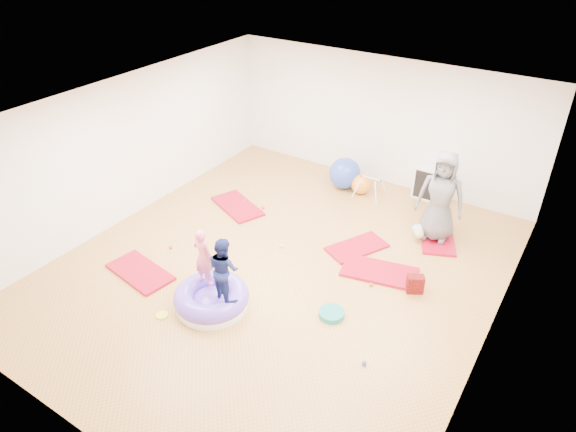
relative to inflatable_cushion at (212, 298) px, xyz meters
The scene contains 19 objects.
room 1.91m from the inflatable_cushion, 76.43° to the left, with size 7.01×8.01×2.81m.
gym_mat_front_left 1.58m from the inflatable_cushion, behind, with size 1.22×0.61×0.05m, color #A3172C.
gym_mat_mid_left 3.06m from the inflatable_cushion, 120.15° to the left, with size 1.23×0.62×0.05m, color #A3172C.
gym_mat_center_back 2.93m from the inflatable_cushion, 65.11° to the left, with size 1.11×0.55×0.05m, color #A3172C.
gym_mat_right 2.90m from the inflatable_cushion, 49.33° to the left, with size 1.28×0.64×0.05m, color #A3172C.
gym_mat_rear_right 4.47m from the inflatable_cushion, 58.07° to the left, with size 1.20×0.60×0.05m, color #A3172C.
inflatable_cushion is the anchor object (origin of this frame).
child_pink 0.74m from the inflatable_cushion, 148.71° to the left, with size 0.36×0.24×1.00m, color #EF6988.
child_navy 0.77m from the inflatable_cushion, ahead, with size 0.51×0.40×1.05m, color navy.
adult_caregiver 4.45m from the inflatable_cushion, 58.16° to the left, with size 0.85×0.55×1.74m, color #5B5B5F.
infant 4.17m from the inflatable_cushion, 59.64° to the left, with size 0.40×0.41×0.24m.
ball_pit_balls 1.75m from the inflatable_cushion, 88.47° to the left, with size 4.27×2.77×0.07m.
exercise_ball_blue 4.64m from the inflatable_cushion, 90.86° to the left, with size 0.69×0.69×0.69m, color #2C48B8.
exercise_ball_orange 4.61m from the inflatable_cushion, 85.52° to the left, with size 0.43×0.43×0.43m, color orange.
infant_play_gym 4.59m from the inflatable_cushion, 82.56° to the left, with size 0.61×0.58×0.47m.
cube_shelf 5.46m from the inflatable_cushion, 71.83° to the left, with size 0.72×0.36×0.72m.
balance_disc 1.89m from the inflatable_cushion, 25.41° to the left, with size 0.40×0.40×0.09m, color #19867B.
backpack 3.29m from the inflatable_cushion, 38.69° to the left, with size 0.27×0.17×0.31m, color #A6100F.
yellow_toy 0.80m from the inflatable_cushion, 128.98° to the right, with size 0.19×0.19×0.03m, color #F8F232.
Camera 1 is at (4.02, -5.94, 5.48)m, focal length 32.00 mm.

